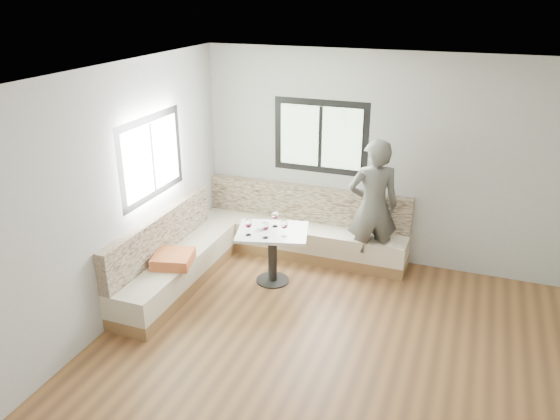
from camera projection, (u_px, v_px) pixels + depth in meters
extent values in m
cube|color=brown|center=(331.00, 366.00, 5.44)|extent=(5.00, 5.00, 0.01)
cube|color=white|center=(344.00, 82.00, 4.37)|extent=(5.00, 5.00, 0.01)
cube|color=#B7B7B2|center=(387.00, 162.00, 7.07)|extent=(5.00, 0.01, 2.80)
cube|color=#B7B7B2|center=(106.00, 204.00, 5.71)|extent=(0.01, 5.00, 2.80)
cube|color=black|center=(321.00, 137.00, 7.25)|extent=(1.30, 0.02, 1.00)
cube|color=black|center=(152.00, 157.00, 6.39)|extent=(0.02, 1.30, 1.00)
cube|color=olive|center=(302.00, 249.00, 7.67)|extent=(2.90, 0.55, 0.16)
cube|color=beige|center=(302.00, 235.00, 7.59)|extent=(2.90, 0.55, 0.29)
cube|color=beige|center=(307.00, 203.00, 7.61)|extent=(2.90, 0.14, 0.50)
cube|color=olive|center=(178.00, 281.00, 6.84)|extent=(0.55, 2.25, 0.16)
cube|color=beige|center=(177.00, 265.00, 6.75)|extent=(0.55, 2.25, 0.29)
cube|color=beige|center=(160.00, 234.00, 6.67)|extent=(0.14, 2.25, 0.50)
cube|color=#C74E40|center=(173.00, 259.00, 6.46)|extent=(0.54, 0.54, 0.13)
cylinder|color=black|center=(273.00, 280.00, 7.01)|extent=(0.42, 0.42, 0.02)
cylinder|color=black|center=(273.00, 258.00, 6.88)|extent=(0.11, 0.11, 0.67)
cube|color=white|center=(272.00, 232.00, 6.75)|extent=(1.00, 0.87, 0.04)
imported|color=#52524C|center=(373.00, 207.00, 6.95)|extent=(0.77, 0.66, 1.80)
cylinder|color=white|center=(261.00, 228.00, 6.76)|extent=(0.10, 0.10, 0.04)
sphere|color=black|center=(263.00, 227.00, 6.76)|extent=(0.02, 0.02, 0.02)
sphere|color=black|center=(260.00, 227.00, 6.77)|extent=(0.02, 0.02, 0.02)
sphere|color=black|center=(261.00, 228.00, 6.74)|extent=(0.02, 0.02, 0.02)
cylinder|color=white|center=(248.00, 235.00, 6.62)|extent=(0.07, 0.07, 0.01)
cylinder|color=white|center=(248.00, 231.00, 6.60)|extent=(0.01, 0.01, 0.09)
ellipsoid|color=white|center=(248.00, 223.00, 6.56)|extent=(0.09, 0.09, 0.11)
cylinder|color=#500819|center=(248.00, 226.00, 6.57)|extent=(0.06, 0.06, 0.02)
cylinder|color=white|center=(265.00, 238.00, 6.55)|extent=(0.07, 0.07, 0.01)
cylinder|color=white|center=(265.00, 234.00, 6.53)|extent=(0.01, 0.01, 0.09)
ellipsoid|color=white|center=(265.00, 226.00, 6.49)|extent=(0.09, 0.09, 0.11)
cylinder|color=#500819|center=(265.00, 228.00, 6.50)|extent=(0.06, 0.06, 0.02)
cylinder|color=white|center=(284.00, 236.00, 6.59)|extent=(0.07, 0.07, 0.01)
cylinder|color=white|center=(284.00, 232.00, 6.57)|extent=(0.01, 0.01, 0.09)
ellipsoid|color=white|center=(284.00, 224.00, 6.54)|extent=(0.09, 0.09, 0.11)
cylinder|color=#500819|center=(284.00, 227.00, 6.55)|extent=(0.06, 0.06, 0.02)
cylinder|color=white|center=(275.00, 226.00, 6.86)|extent=(0.07, 0.07, 0.01)
cylinder|color=white|center=(275.00, 223.00, 6.84)|extent=(0.01, 0.01, 0.09)
ellipsoid|color=white|center=(275.00, 215.00, 6.80)|extent=(0.09, 0.09, 0.11)
cylinder|color=#500819|center=(275.00, 217.00, 6.81)|extent=(0.06, 0.06, 0.02)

